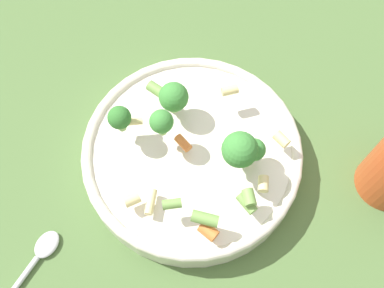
% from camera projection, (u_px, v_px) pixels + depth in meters
% --- Properties ---
extents(ground_plane, '(3.00, 3.00, 0.00)m').
position_uv_depth(ground_plane, '(192.00, 162.00, 0.60)').
color(ground_plane, '#4C6B38').
extents(bowl, '(0.28, 0.28, 0.05)m').
position_uv_depth(bowl, '(192.00, 154.00, 0.58)').
color(bowl, silver).
rests_on(bowl, ground_plane).
extents(pasta_salad, '(0.22, 0.20, 0.08)m').
position_uv_depth(pasta_salad, '(202.00, 137.00, 0.52)').
color(pasta_salad, '#8CB766').
rests_on(pasta_salad, bowl).
extents(spoon, '(0.09, 0.16, 0.01)m').
position_uv_depth(spoon, '(28.00, 270.00, 0.54)').
color(spoon, silver).
rests_on(spoon, ground_plane).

